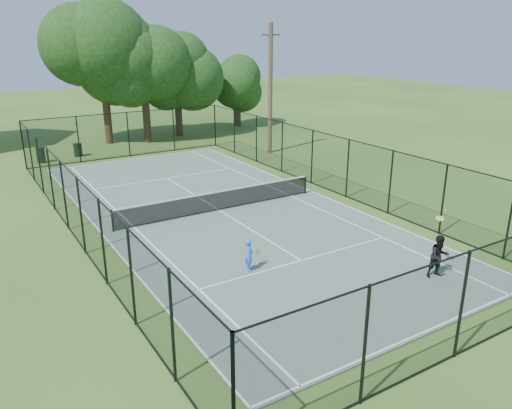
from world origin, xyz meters
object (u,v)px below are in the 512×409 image
utility_pole (270,89)px  player_blue (249,255)px  trash_bin_left (41,155)px  player_black (439,256)px  tennis_net (219,200)px  trash_bin_right (78,150)px

utility_pole → player_blue: (-10.69, -15.05, -3.71)m
trash_bin_left → utility_pole: 15.54m
trash_bin_left → player_black: player_black is taller
tennis_net → trash_bin_left: (-5.42, 14.26, -0.06)m
player_blue → utility_pole: bearing=54.6°
tennis_net → trash_bin_right: tennis_net is taller
trash_bin_right → utility_pole: (11.67, -5.84, 3.90)m
trash_bin_left → player_blue: size_ratio=0.90×
tennis_net → utility_pole: (8.69, 9.00, 3.77)m
trash_bin_left → trash_bin_right: bearing=13.4°
player_black → player_blue: bearing=143.9°
player_blue → player_black: 6.41m
utility_pole → player_black: (-5.51, -18.83, -3.54)m
tennis_net → player_blue: size_ratio=8.72×
trash_bin_left → tennis_net: bearing=-69.2°
tennis_net → player_blue: (-2.00, -6.05, 0.06)m
trash_bin_right → player_blue: size_ratio=0.77×
player_blue → trash_bin_right: bearing=92.7°
trash_bin_right → player_blue: 20.92m
tennis_net → player_black: size_ratio=4.60×
utility_pole → player_blue: size_ratio=7.42×
trash_bin_left → player_blue: bearing=-80.4°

